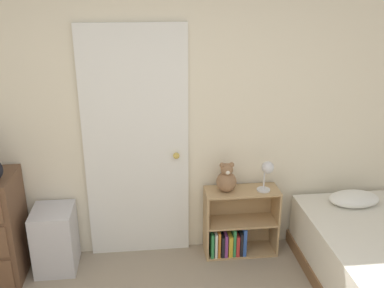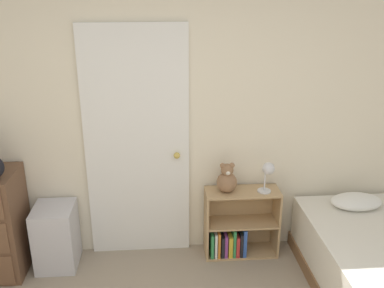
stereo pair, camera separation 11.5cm
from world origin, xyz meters
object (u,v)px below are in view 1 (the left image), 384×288
object	(u,v)px
bookshelf	(235,228)
teddy_bear	(226,179)
storage_bin	(55,239)
desk_lamp	(267,170)

from	to	relation	value
bookshelf	teddy_bear	size ratio (longest dim) A/B	2.43
storage_bin	teddy_bear	world-z (taller)	teddy_bear
bookshelf	desk_lamp	bearing A→B (deg)	-10.15
desk_lamp	bookshelf	bearing A→B (deg)	169.85
storage_bin	bookshelf	distance (m)	1.59
teddy_bear	desk_lamp	size ratio (longest dim) A/B	0.97
desk_lamp	storage_bin	bearing A→B (deg)	-179.50
storage_bin	bookshelf	bearing A→B (deg)	2.17
storage_bin	desk_lamp	world-z (taller)	desk_lamp
bookshelf	teddy_bear	bearing A→B (deg)	-177.25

